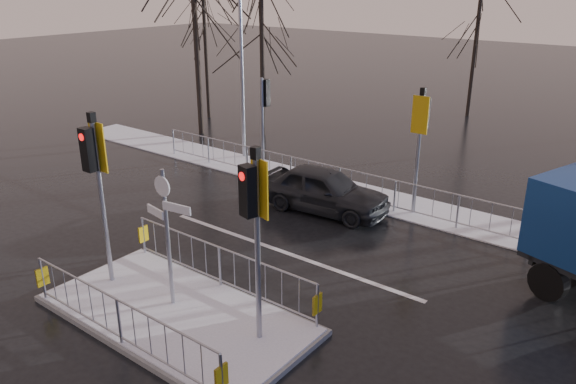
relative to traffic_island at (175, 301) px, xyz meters
The scene contains 10 objects.
ground 0.39m from the traffic_island, 42.90° to the right, with size 120.00×120.00×0.00m, color black.
snow_verge 8.60m from the traffic_island, 89.92° to the left, with size 30.00×2.00×0.04m, color white.
lane_markings 0.52m from the traffic_island, 88.07° to the right, with size 8.00×11.38×0.01m.
traffic_island is the anchor object (origin of this frame).
far_kerb_fixtures 8.11m from the traffic_island, 87.84° to the left, with size 18.00×0.65×3.83m.
car_far_lane 6.82m from the traffic_island, 96.52° to the left, with size 1.64×4.08×1.39m, color black.
tree_near_b 15.57m from the traffic_island, 122.60° to the left, with size 4.00×4.00×7.55m.
tree_near_c 18.84m from the traffic_island, 132.79° to the left, with size 3.50×3.50×6.61m.
tree_far_a 22.52m from the traffic_island, 95.17° to the left, with size 3.75×3.75×7.08m.
street_lamp_left 12.17m from the traffic_island, 124.07° to the left, with size 1.25×0.18×8.20m.
Camera 1 is at (8.13, -6.66, 6.79)m, focal length 35.00 mm.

